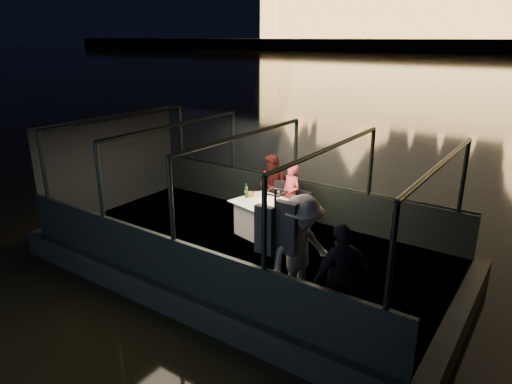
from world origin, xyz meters
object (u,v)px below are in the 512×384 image
Objects in this scene: dining_table_central at (268,220)px; passenger_stripe at (301,255)px; chair_port_left at (279,203)px; chair_port_right at (300,208)px; coat_stand at (275,255)px; person_man_maroon at (273,188)px; passenger_dark at (341,273)px; person_woman_coral at (291,194)px; wine_bottle at (246,191)px.

passenger_stripe is (1.81, -1.85, 0.47)m from dining_table_central.
chair_port_left is at bearing 107.52° from dining_table_central.
coat_stand is (1.23, -3.01, 0.45)m from chair_port_right.
person_man_maroon is 0.95× the size of passenger_dark.
passenger_dark is (2.56, -2.00, 0.47)m from dining_table_central.
person_woman_coral is (-1.48, 3.01, -0.15)m from coat_stand.
chair_port_right is at bearing 45.12° from passenger_stripe.
coat_stand is 1.36× the size of person_woman_coral.
person_woman_coral reaches higher than chair_port_left.
person_man_maroon is at bearing 117.69° from dining_table_central.
passenger_dark is (3.08, -3.00, 0.10)m from person_man_maroon.
dining_table_central is 0.74× the size of coat_stand.
passenger_dark is at bearing -59.29° from chair_port_left.
chair_port_right is 0.56× the size of person_woman_coral.
passenger_stripe is at bearing -38.08° from wine_bottle.
passenger_stripe is 1.14× the size of passenger_dark.
person_woman_coral is 0.78× the size of passenger_stripe.
chair_port_left is 3.53m from coat_stand.
person_woman_coral is 3.81m from passenger_dark.
passenger_stripe is 3.07m from wine_bottle.
dining_table_central is at bearing -4.19° from wine_bottle.
dining_table_central is 2.63m from passenger_stripe.
chair_port_left is (-0.27, 0.86, 0.06)m from dining_table_central.
passenger_stripe is at bearing -52.53° from person_man_maroon.
chair_port_left is at bearing 53.25° from passenger_stripe.
chair_port_right is 1.29m from wine_bottle.
coat_stand reaches higher than chair_port_left.
chair_port_left is 0.58× the size of passenger_dark.
coat_stand is at bearing -45.96° from wine_bottle.
chair_port_left is 1.00m from wine_bottle.
chair_port_right is 3.68m from passenger_dark.
chair_port_right is 0.53× the size of person_man_maroon.
dining_table_central is 1.80× the size of chair_port_right.
coat_stand is at bearing 151.11° from passenger_stripe.
person_man_maroon is at bearing 55.06° from passenger_stripe.
passenger_dark is at bearing -46.16° from person_man_maroon.
chair_port_right is (0.56, -0.00, 0.00)m from chair_port_left.
person_woman_coral is at bearing -15.18° from chair_port_left.
coat_stand reaches higher than person_woman_coral.
person_woman_coral is at bearing 116.16° from coat_stand.
passenger_dark is (0.74, -0.15, 0.00)m from passenger_stripe.
wine_bottle is (-2.41, 1.89, 0.06)m from passenger_stripe.
wine_bottle is at bearing 175.81° from dining_table_central.
passenger_stripe is at bearing -45.52° from dining_table_central.
chair_port_right is (0.28, 0.86, 0.06)m from dining_table_central.
wine_bottle is (-3.16, 2.04, 0.06)m from passenger_dark.
wine_bottle is at bearing 134.04° from coat_stand.
chair_port_right reaches higher than dining_table_central.
person_woman_coral reaches higher than dining_table_central.
chair_port_left is 0.48× the size of coat_stand.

